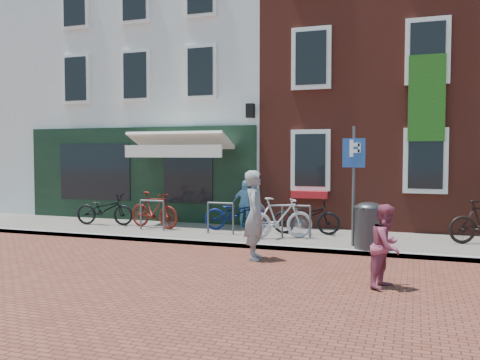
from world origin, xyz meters
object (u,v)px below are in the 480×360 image
(bicycle_2, at_px, (236,214))
(boy, at_px, (386,246))
(bicycle_0, at_px, (105,209))
(bicycle_1, at_px, (154,210))
(woman, at_px, (255,215))
(parking_sign, at_px, (354,170))
(cafe_person, at_px, (245,204))
(litter_bin, at_px, (369,223))
(bicycle_3, at_px, (279,218))
(bicycle_4, at_px, (306,217))

(bicycle_2, bearing_deg, boy, -145.75)
(bicycle_0, height_order, bicycle_1, bicycle_1)
(woman, bearing_deg, boy, -130.71)
(bicycle_0, bearing_deg, parking_sign, -107.44)
(bicycle_2, bearing_deg, cafe_person, -12.27)
(cafe_person, distance_m, bicycle_1, 2.57)
(litter_bin, bearing_deg, bicycle_2, 156.45)
(bicycle_1, bearing_deg, cafe_person, -53.82)
(cafe_person, xyz_separation_m, bicycle_1, (-2.36, -1.02, -0.15))
(bicycle_1, relative_size, bicycle_2, 0.97)
(woman, bearing_deg, bicycle_2, 13.51)
(litter_bin, xyz_separation_m, cafe_person, (-3.60, 2.28, 0.09))
(bicycle_3, relative_size, bicycle_4, 0.97)
(bicycle_3, bearing_deg, woman, 153.04)
(parking_sign, height_order, bicycle_1, parking_sign)
(bicycle_2, xyz_separation_m, bicycle_4, (1.93, -0.01, 0.00))
(bicycle_4, bearing_deg, woman, 164.35)
(litter_bin, bearing_deg, bicycle_0, 170.09)
(bicycle_1, xyz_separation_m, bicycle_3, (3.76, -0.55, 0.00))
(woman, relative_size, bicycle_2, 1.06)
(woman, bearing_deg, parking_sign, -60.84)
(parking_sign, height_order, bicycle_0, parking_sign)
(woman, distance_m, bicycle_2, 3.33)
(litter_bin, xyz_separation_m, bicycle_3, (-2.20, 0.71, -0.06))
(cafe_person, xyz_separation_m, bicycle_0, (-4.02, -0.95, -0.20))
(parking_sign, bearing_deg, bicycle_4, 135.41)
(cafe_person, relative_size, bicycle_2, 0.76)
(bicycle_1, height_order, bicycle_2, bicycle_1)
(woman, relative_size, bicycle_3, 1.09)
(cafe_person, relative_size, bicycle_4, 0.76)
(cafe_person, bearing_deg, bicycle_3, 134.86)
(cafe_person, relative_size, bicycle_1, 0.78)
(litter_bin, xyz_separation_m, bicycle_4, (-1.71, 1.58, -0.11))
(litter_bin, relative_size, bicycle_2, 0.63)
(bicycle_1, height_order, bicycle_4, bicycle_1)
(parking_sign, distance_m, bicycle_1, 5.81)
(boy, relative_size, bicycle_0, 0.79)
(cafe_person, bearing_deg, litter_bin, 150.71)
(cafe_person, bearing_deg, parking_sign, 150.96)
(bicycle_0, bearing_deg, woman, -125.37)
(bicycle_2, height_order, bicycle_3, bicycle_3)
(boy, relative_size, bicycle_4, 0.79)
(parking_sign, relative_size, bicycle_4, 1.55)
(bicycle_3, bearing_deg, bicycle_1, 53.74)
(cafe_person, xyz_separation_m, bicycle_4, (1.89, -0.70, -0.20))
(cafe_person, relative_size, bicycle_0, 0.76)
(litter_bin, relative_size, bicycle_3, 0.65)
(litter_bin, distance_m, bicycle_2, 3.97)
(bicycle_3, distance_m, bicycle_4, 1.00)
(woman, distance_m, bicycle_1, 4.63)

